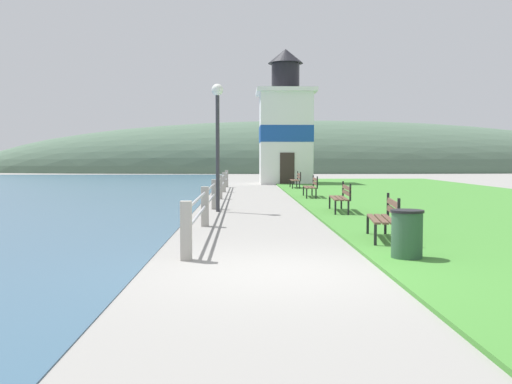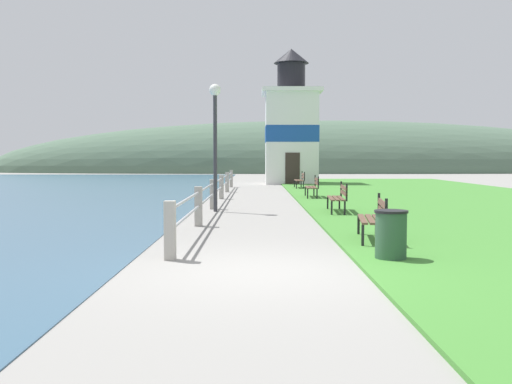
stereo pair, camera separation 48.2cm
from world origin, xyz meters
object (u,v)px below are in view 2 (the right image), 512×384
park_bench_far (312,186)px  lamp_post (214,124)px  park_bench_near (374,216)px  park_bench_midway (338,196)px  park_bench_by_lighthouse (299,179)px  trash_bin (390,236)px  lighthouse (290,128)px

park_bench_far → lamp_post: lamp_post is taller
park_bench_near → park_bench_midway: bearing=-83.9°
park_bench_far → park_bench_by_lighthouse: 7.17m
park_bench_midway → park_bench_near: bearing=92.3°
park_bench_far → trash_bin: park_bench_far is taller
park_bench_near → trash_bin: bearing=92.8°
park_bench_near → trash_bin: park_bench_near is taller
lamp_post → park_bench_midway: bearing=-10.4°
park_bench_far → lighthouse: lighthouse is taller
park_bench_midway → lighthouse: (-0.22, 19.98, 3.06)m
lighthouse → trash_bin: lighthouse is taller
park_bench_midway → trash_bin: size_ratio=2.32×
trash_bin → lamp_post: 9.56m
park_bench_far → park_bench_by_lighthouse: bearing=-88.4°
park_bench_midway → lighthouse: bearing=-85.7°
park_bench_by_lighthouse → park_bench_near: bearing=90.2°
park_bench_by_lighthouse → lighthouse: 7.11m
trash_bin → park_bench_far: bearing=89.3°
lighthouse → park_bench_near: bearing=-89.8°
park_bench_by_lighthouse → lamp_post: size_ratio=0.44×
lighthouse → lamp_post: size_ratio=2.19×
park_bench_near → park_bench_midway: same height
park_bench_by_lighthouse → trash_bin: (-0.22, -21.48, -0.11)m
park_bench_far → lamp_post: bearing=59.5°
lighthouse → trash_bin: bearing=-90.2°
park_bench_near → lamp_post: 7.79m
park_bench_by_lighthouse → lighthouse: lighthouse is taller
park_bench_near → park_bench_far: (0.01, 12.23, 0.00)m
lighthouse → lamp_post: lighthouse is taller
park_bench_near → lighthouse: (-0.08, 25.83, 3.06)m
lighthouse → park_bench_far: bearing=-89.6°
park_bench_by_lighthouse → trash_bin: park_bench_by_lighthouse is taller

